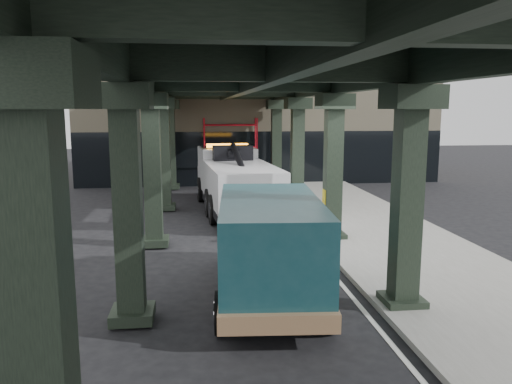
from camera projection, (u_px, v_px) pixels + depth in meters
ground at (265, 261)px, 14.98m from camera, size 90.00×90.00×0.00m
sidewalk at (384, 237)px, 17.46m from camera, size 5.00×40.00×0.15m
lane_stripe at (306, 241)px, 17.14m from camera, size 0.12×38.00×0.01m
viaduct at (244, 79)px, 15.99m from camera, size 7.40×32.00×6.40m
building at (254, 116)px, 34.15m from camera, size 22.00×10.00×8.00m
scaffolding at (230, 151)px, 28.97m from camera, size 3.08×0.88×4.00m
tow_truck at (234, 178)px, 22.11m from camera, size 3.35×9.41×3.03m
towed_van at (269, 244)px, 11.85m from camera, size 2.86×6.28×2.48m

